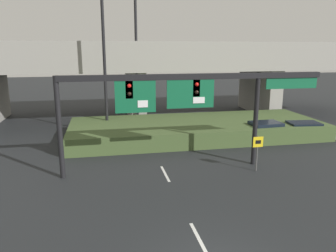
{
  "coord_description": "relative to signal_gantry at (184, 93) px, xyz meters",
  "views": [
    {
      "loc": [
        -3.27,
        -8.51,
        6.87
      ],
      "look_at": [
        0.0,
        7.76,
        2.96
      ],
      "focal_mm": 35.0,
      "sensor_mm": 36.0,
      "label": 1
    }
  ],
  "objects": [
    {
      "name": "lane_markings",
      "position": [
        -1.2,
        2.84,
        -4.47
      ],
      "size": [
        0.14,
        22.58,
        0.01
      ],
      "color": "silver",
      "rests_on": "ground"
    },
    {
      "name": "parked_sedan_mid_right",
      "position": [
        10.83,
        4.49,
        -3.84
      ],
      "size": [
        4.66,
        2.27,
        1.36
      ],
      "rotation": [
        0.0,
        0.0,
        -0.11
      ],
      "color": "gray",
      "rests_on": "ground"
    },
    {
      "name": "parked_sedan_near_right",
      "position": [
        7.72,
        4.7,
        -3.8
      ],
      "size": [
        4.41,
        2.06,
        1.47
      ],
      "rotation": [
        0.0,
        0.0,
        0.06
      ],
      "color": "maroon",
      "rests_on": "ground"
    },
    {
      "name": "highway_light_pole_near",
      "position": [
        -4.22,
        8.91,
        4.77
      ],
      "size": [
        0.7,
        0.36,
        17.74
      ],
      "color": "black",
      "rests_on": "ground"
    },
    {
      "name": "speed_limit_sign",
      "position": [
        4.03,
        -1.15,
        -3.1
      ],
      "size": [
        0.6,
        0.11,
        2.11
      ],
      "color": "#4C4C4C",
      "rests_on": "ground"
    },
    {
      "name": "signal_gantry",
      "position": [
        0.0,
        0.0,
        0.0
      ],
      "size": [
        15.21,
        0.44,
        5.55
      ],
      "color": "black",
      "rests_on": "ground"
    },
    {
      "name": "highway_light_pole_far",
      "position": [
        -1.41,
        11.74,
        2.34
      ],
      "size": [
        0.7,
        0.36,
        12.89
      ],
      "color": "black",
      "rests_on": "ground"
    },
    {
      "name": "grass_embankment",
      "position": [
        2.81,
        7.04,
        -3.87
      ],
      "size": [
        19.84,
        7.41,
        1.22
      ],
      "color": "#42562D",
      "rests_on": "ground"
    },
    {
      "name": "overpass_bridge",
      "position": [
        -1.2,
        15.81,
        0.78
      ],
      "size": [
        48.52,
        9.6,
        7.55
      ],
      "color": "gray",
      "rests_on": "ground"
    }
  ]
}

